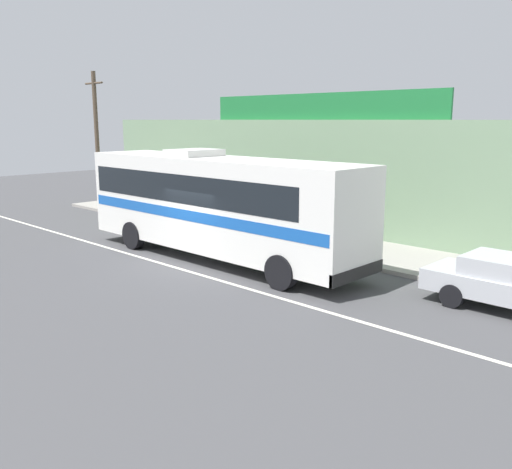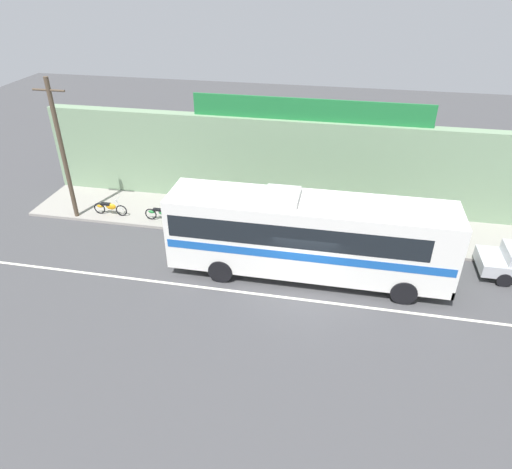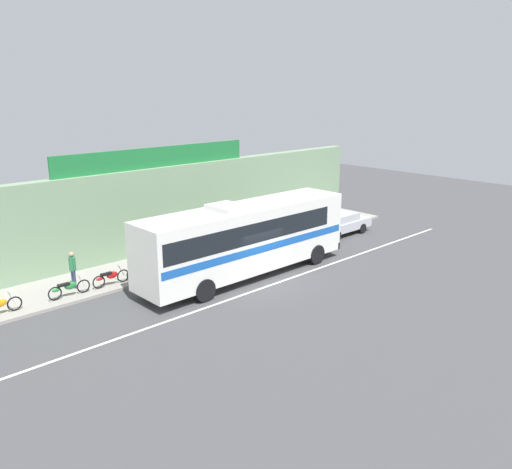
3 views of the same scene
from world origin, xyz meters
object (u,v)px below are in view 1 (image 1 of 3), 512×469
motorcycle_green (125,203)px  pedestrian_far_right (361,222)px  utility_pole (97,139)px  pedestrian_by_curb (228,205)px  intercity_bus (216,201)px  motorcycle_orange (184,214)px  pedestrian_far_left (181,197)px  motorcycle_purple (158,209)px  motorcycle_black (207,219)px

motorcycle_green → pedestrian_far_right: pedestrian_far_right is taller
utility_pole → pedestrian_by_curb: bearing=7.6°
intercity_bus → motorcycle_orange: (-5.63, 3.08, -1.50)m
motorcycle_orange → pedestrian_far_left: pedestrian_far_left is taller
motorcycle_purple → pedestrian_by_curb: bearing=11.1°
motorcycle_green → motorcycle_black: 6.63m
pedestrian_by_curb → pedestrian_far_left: bearing=178.5°
pedestrian_far_right → pedestrian_far_left: (-9.83, -0.78, 0.10)m
pedestrian_far_left → motorcycle_orange: bearing=-33.4°
motorcycle_purple → motorcycle_green: (-2.93, 0.07, 0.00)m
pedestrian_by_curb → motorcycle_orange: bearing=-158.6°
motorcycle_orange → motorcycle_black: (1.68, -0.08, 0.00)m
motorcycle_orange → intercity_bus: bearing=-28.7°
utility_pole → motorcycle_orange: size_ratio=3.81×
motorcycle_purple → motorcycle_green: 2.94m
motorcycle_green → pedestrian_far_left: bearing=12.8°
utility_pole → pedestrian_far_left: utility_pole is taller
motorcycle_black → pedestrian_far_left: bearing=162.1°
utility_pole → pedestrian_by_curb: size_ratio=4.32×
motorcycle_black → pedestrian_by_curb: bearing=66.8°
motorcycle_purple → pedestrian_by_curb: size_ratio=1.17×
motorcycle_orange → motorcycle_purple: size_ratio=0.97×
motorcycle_black → motorcycle_orange: bearing=177.1°
pedestrian_far_right → pedestrian_by_curb: bearing=-172.3°
intercity_bus → motorcycle_purple: size_ratio=6.05×
motorcycle_orange → motorcycle_purple: bearing=179.7°
motorcycle_black → pedestrian_far_left: pedestrian_far_left is taller
utility_pole → motorcycle_green: utility_pole is taller
motorcycle_orange → motorcycle_black: same height
intercity_bus → pedestrian_far_left: intercity_bus is taller
utility_pole → motorcycle_purple: bearing=4.6°
motorcycle_black → pedestrian_far_right: pedestrian_far_right is taller
intercity_bus → pedestrian_by_curb: 5.37m
motorcycle_orange → pedestrian_by_curb: (2.06, 0.81, 0.53)m
motorcycle_orange → motorcycle_purple: (-2.02, 0.01, 0.00)m
motorcycle_green → pedestrian_far_right: 13.52m
motorcycle_orange → pedestrian_far_right: 8.64m
motorcycle_orange → motorcycle_purple: 2.02m
motorcycle_orange → pedestrian_far_right: pedestrian_far_right is taller
intercity_bus → pedestrian_far_right: size_ratio=7.43×
pedestrian_far_right → pedestrian_far_left: pedestrian_far_left is taller
pedestrian_by_curb → pedestrian_far_left: pedestrian_far_left is taller
motorcycle_black → pedestrian_far_left: (-3.05, 0.98, 0.58)m
motorcycle_orange → pedestrian_far_right: size_ratio=1.19×
motorcycle_green → motorcycle_black: (6.63, -0.17, 0.00)m
intercity_bus → pedestrian_by_curb: intercity_bus is taller
motorcycle_purple → motorcycle_green: size_ratio=1.04×
intercity_bus → motorcycle_green: bearing=163.3°
pedestrian_by_curb → pedestrian_far_right: (6.40, 0.86, -0.05)m
motorcycle_orange → pedestrian_far_left: 1.73m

